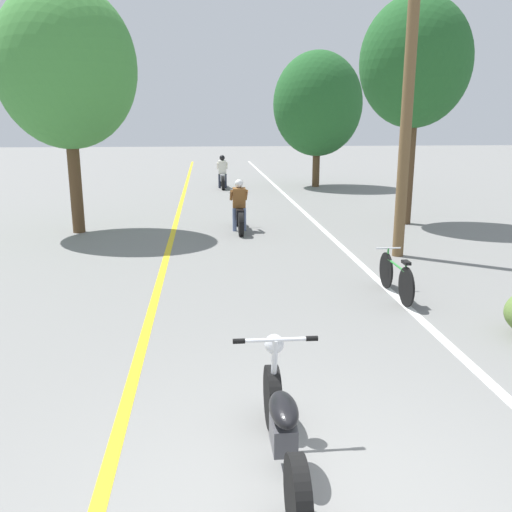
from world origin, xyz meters
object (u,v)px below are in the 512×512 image
(roadside_tree_right_near, at_px, (415,63))
(motorcycle_rider_far, at_px, (222,176))
(roadside_tree_right_far, at_px, (318,104))
(bicycle_parked, at_px, (396,277))
(roadside_tree_left, at_px, (66,68))
(motorcycle_foreground, at_px, (283,427))
(utility_pole, at_px, (408,89))
(motorcycle_rider_lead, at_px, (239,211))

(roadside_tree_right_near, relative_size, motorcycle_rider_far, 3.10)
(roadside_tree_right_near, height_order, roadside_tree_right_far, roadside_tree_right_near)
(roadside_tree_right_near, distance_m, bicycle_parked, 8.10)
(roadside_tree_right_near, relative_size, roadside_tree_left, 1.00)
(motorcycle_foreground, height_order, motorcycle_rider_far, motorcycle_rider_far)
(motorcycle_foreground, bearing_deg, bicycle_parked, 60.11)
(roadside_tree_right_near, bearing_deg, motorcycle_foreground, -115.12)
(utility_pole, relative_size, motorcycle_foreground, 3.33)
(roadside_tree_right_far, xyz_separation_m, roadside_tree_left, (-8.38, -9.55, 0.59))
(roadside_tree_right_near, bearing_deg, roadside_tree_right_far, 94.89)
(utility_pole, relative_size, bicycle_parked, 4.19)
(motorcycle_rider_far, bearing_deg, roadside_tree_right_near, -61.04)
(bicycle_parked, bearing_deg, motorcycle_foreground, -119.89)
(roadside_tree_left, height_order, bicycle_parked, roadside_tree_left)
(bicycle_parked, bearing_deg, roadside_tree_right_near, 68.39)
(roadside_tree_right_far, distance_m, motorcycle_foreground, 20.86)
(roadside_tree_right_far, distance_m, motorcycle_rider_lead, 10.99)
(roadside_tree_right_near, bearing_deg, utility_pole, -112.45)
(roadside_tree_right_far, bearing_deg, utility_pole, -93.37)
(roadside_tree_right_near, height_order, motorcycle_foreground, roadside_tree_right_near)
(motorcycle_rider_lead, relative_size, motorcycle_rider_far, 1.03)
(motorcycle_rider_lead, relative_size, bicycle_parked, 1.25)
(roadside_tree_left, bearing_deg, motorcycle_rider_lead, -2.37)
(roadside_tree_right_far, height_order, motorcycle_rider_lead, roadside_tree_right_far)
(motorcycle_foreground, bearing_deg, roadside_tree_right_far, 77.75)
(motorcycle_rider_far, bearing_deg, roadside_tree_right_far, 1.63)
(utility_pole, distance_m, bicycle_parked, 4.36)
(roadside_tree_right_near, xyz_separation_m, roadside_tree_right_far, (-0.78, 9.15, -0.82))
(roadside_tree_right_far, relative_size, bicycle_parked, 3.56)
(roadside_tree_left, bearing_deg, bicycle_parked, -42.89)
(bicycle_parked, bearing_deg, motorcycle_rider_far, 98.84)
(roadside_tree_right_far, height_order, bicycle_parked, roadside_tree_right_far)
(roadside_tree_left, distance_m, motorcycle_rider_far, 10.94)
(roadside_tree_left, relative_size, motorcycle_rider_far, 3.11)
(roadside_tree_left, bearing_deg, utility_pole, -23.61)
(roadside_tree_left, xyz_separation_m, bicycle_parked, (6.58, -6.12, -3.84))
(roadside_tree_left, bearing_deg, motorcycle_foreground, -69.27)
(motorcycle_rider_far, distance_m, bicycle_parked, 15.73)
(roadside_tree_left, relative_size, bicycle_parked, 3.79)
(utility_pole, height_order, motorcycle_rider_far, utility_pole)
(roadside_tree_left, xyz_separation_m, motorcycle_rider_lead, (4.30, -0.18, -3.67))
(motorcycle_foreground, relative_size, bicycle_parked, 1.26)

